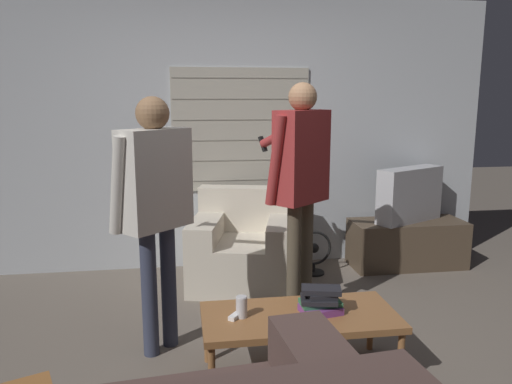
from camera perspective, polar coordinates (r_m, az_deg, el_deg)
The scene contains 12 objects.
ground_plane at distance 3.19m, azimuth -0.59°, elevation -19.94°, with size 16.00×16.00×0.00m, color #665B51.
wall_back at distance 4.77m, azimuth -3.94°, elevation 6.53°, with size 5.20×0.08×2.55m.
armchair_beige at distance 4.45m, azimuth -1.26°, elevation -6.36°, with size 1.07×1.02×0.82m.
coffee_table at distance 3.03m, azimuth 5.02°, elevation -14.33°, with size 1.14×0.54×0.38m.
tv_stand at distance 5.11m, azimuth 16.85°, elevation -5.64°, with size 1.09×0.46×0.45m.
tv at distance 5.00m, azimuth 17.12°, elevation -0.29°, with size 0.75×0.51×0.52m.
person_left_standing at distance 3.16m, azimuth -11.54°, elevation -0.19°, with size 0.52×0.83×1.64m.
person_right_standing at distance 3.61m, azimuth 5.05°, elevation 2.35°, with size 0.52×0.85×1.73m.
book_stack at distance 3.02m, azimuth 7.39°, elevation -12.20°, with size 0.26×0.21×0.16m.
soda_can at distance 2.94m, azimuth -1.66°, elevation -12.98°, with size 0.07×0.07×0.13m.
spare_remote at distance 2.96m, azimuth -2.24°, elevation -13.87°, with size 0.11×0.13×0.02m.
floor_fan at distance 4.71m, azimuth 6.64°, elevation -6.94°, with size 0.33×0.20×0.41m.
Camera 1 is at (-0.38, -2.72, 1.63)m, focal length 35.00 mm.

